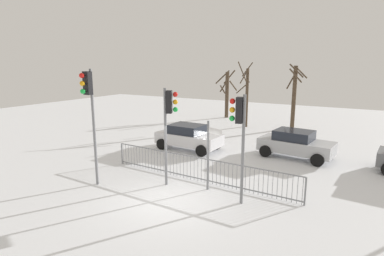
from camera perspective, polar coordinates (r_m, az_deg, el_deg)
ground_plane at (r=11.97m, az=-3.95°, el=-12.82°), size 60.00×60.00×0.00m
traffic_light_foreground_right at (r=12.94m, az=-18.24°, el=4.58°), size 0.33×0.57×4.77m
traffic_light_mid_left at (r=10.89m, az=8.66°, el=0.62°), size 0.56×0.36×3.95m
traffic_light_rear_left at (r=12.47m, az=-4.24°, el=2.39°), size 0.53×0.39×4.02m
direction_sign_post at (r=12.23m, az=3.15°, el=-4.37°), size 0.75×0.32×2.80m
pedestrian_guard_railing at (r=13.44m, az=1.05°, el=-7.44°), size 8.95×0.41×1.07m
car_silver_near at (r=17.58m, az=18.38°, el=-2.72°), size 3.97×2.29×1.47m
car_white_trailing at (r=18.26m, az=-0.67°, el=-1.58°), size 3.86×2.04×1.47m
bare_tree_left at (r=25.13m, az=18.18°, el=5.76°), size 1.46×1.45×4.97m
bare_tree_centre at (r=29.27m, az=6.39°, el=6.45°), size 1.86×1.83×4.39m
bare_tree_right at (r=25.01m, az=9.91°, el=5.93°), size 1.14×1.65×5.12m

